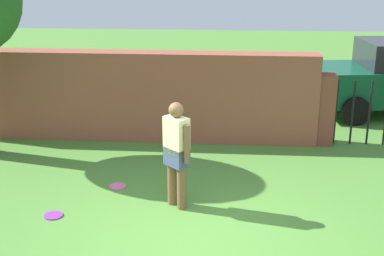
# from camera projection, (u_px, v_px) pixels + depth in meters

# --- Properties ---
(ground_plane) EXTENTS (40.00, 40.00, 0.00)m
(ground_plane) POSITION_uv_depth(u_px,v_px,m) (194.00, 243.00, 7.03)
(ground_plane) COLOR #4C8433
(brick_wall) EXTENTS (7.25, 0.50, 1.79)m
(brick_wall) POSITION_uv_depth(u_px,v_px,m) (135.00, 96.00, 10.69)
(brick_wall) COLOR brown
(brick_wall) RESTS_ON ground
(person) EXTENTS (0.42, 0.41, 1.62)m
(person) POSITION_uv_depth(u_px,v_px,m) (177.00, 150.00, 7.76)
(person) COLOR brown
(person) RESTS_ON ground
(fence_gate) EXTENTS (2.60, 0.44, 1.40)m
(fence_gate) POSITION_uv_depth(u_px,v_px,m) (378.00, 111.00, 10.40)
(fence_gate) COLOR brown
(fence_gate) RESTS_ON ground
(frisbee_pink) EXTENTS (0.27, 0.27, 0.02)m
(frisbee_pink) POSITION_uv_depth(u_px,v_px,m) (118.00, 186.00, 8.70)
(frisbee_pink) COLOR pink
(frisbee_pink) RESTS_ON ground
(frisbee_purple) EXTENTS (0.27, 0.27, 0.02)m
(frisbee_purple) POSITION_uv_depth(u_px,v_px,m) (53.00, 215.00, 7.73)
(frisbee_purple) COLOR purple
(frisbee_purple) RESTS_ON ground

